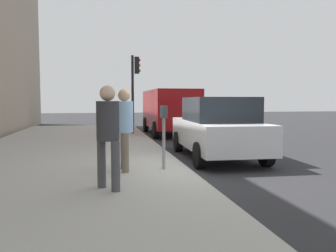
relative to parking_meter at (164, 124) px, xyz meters
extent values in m
plane|color=#2B2B2D|center=(0.33, -0.58, -1.17)|extent=(80.00, 80.00, 0.00)
cube|color=#A8A59E|center=(0.33, 2.42, -1.09)|extent=(28.00, 6.00, 0.15)
cylinder|color=gray|center=(0.00, 0.00, -0.44)|extent=(0.07, 0.07, 1.15)
cube|color=#383D42|center=(-0.10, 0.00, 0.26)|extent=(0.16, 0.11, 0.26)
cube|color=#383D42|center=(0.10, 0.00, 0.26)|extent=(0.16, 0.11, 0.26)
cube|color=#268C33|center=(-0.10, -0.06, 0.28)|extent=(0.10, 0.01, 0.10)
cube|color=#268C33|center=(0.10, -0.06, 0.28)|extent=(0.10, 0.01, 0.10)
cylinder|color=#726656|center=(0.18, 0.87, -0.59)|extent=(0.15, 0.15, 0.84)
cylinder|color=#726656|center=(-0.20, 0.87, -0.59)|extent=(0.15, 0.15, 0.84)
cylinder|color=#8CB7E0|center=(-0.01, 0.87, 0.16)|extent=(0.39, 0.39, 0.67)
sphere|color=tan|center=(-0.01, 0.87, 0.62)|extent=(0.26, 0.26, 0.26)
cylinder|color=#47474C|center=(-1.39, 1.36, -0.59)|extent=(0.15, 0.15, 0.85)
cylinder|color=#47474C|center=(-1.71, 1.13, -0.59)|extent=(0.15, 0.15, 0.85)
cylinder|color=#333338|center=(-1.55, 1.25, 0.17)|extent=(0.39, 0.39, 0.67)
sphere|color=beige|center=(-1.55, 1.25, 0.63)|extent=(0.26, 0.26, 0.26)
cube|color=silver|center=(2.02, -1.93, -0.46)|extent=(4.46, 1.99, 0.76)
cube|color=black|center=(1.82, -1.92, 0.26)|extent=(2.26, 1.77, 0.68)
cylinder|color=black|center=(3.48, -1.11, -0.84)|extent=(0.67, 0.24, 0.66)
cylinder|color=black|center=(3.42, -2.86, -0.84)|extent=(0.67, 0.24, 0.66)
cylinder|color=black|center=(0.62, -1.01, -0.84)|extent=(0.67, 0.24, 0.66)
cylinder|color=black|center=(0.56, -2.75, -0.84)|extent=(0.67, 0.24, 0.66)
cube|color=maroon|center=(9.16, -1.93, 0.11)|extent=(5.21, 2.02, 1.80)
cylinder|color=black|center=(10.84, -0.98, -0.79)|extent=(0.76, 0.22, 0.76)
cylinder|color=black|center=(10.85, -2.88, -0.79)|extent=(0.76, 0.22, 0.76)
cylinder|color=black|center=(7.46, -0.99, -0.79)|extent=(0.76, 0.22, 0.76)
cylinder|color=black|center=(7.47, -2.89, -0.79)|extent=(0.76, 0.22, 0.76)
cylinder|color=black|center=(8.49, -0.07, 0.78)|extent=(0.12, 0.12, 3.60)
cube|color=black|center=(8.49, -0.27, 2.13)|extent=(0.24, 0.20, 0.76)
sphere|color=red|center=(8.49, -0.38, 2.37)|extent=(0.14, 0.14, 0.14)
sphere|color=orange|center=(8.49, -0.38, 2.13)|extent=(0.14, 0.14, 0.14)
sphere|color=green|center=(8.49, -0.38, 1.89)|extent=(0.14, 0.14, 0.14)
camera|label=1|loc=(-7.45, 1.35, 0.51)|focal=36.66mm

